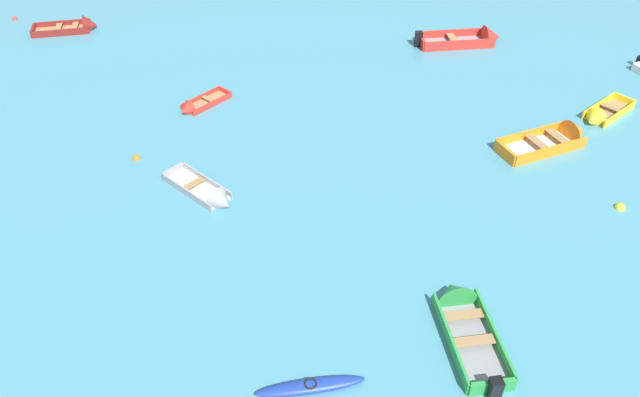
{
  "coord_description": "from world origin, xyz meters",
  "views": [
    {
      "loc": [
        3.67,
        4.47,
        15.16
      ],
      "look_at": [
        0.0,
        22.5,
        0.15
      ],
      "focal_mm": 34.7,
      "sensor_mm": 36.0,
      "label": 1
    }
  ],
  "objects_px": {
    "rowboat_yellow_outer_right": "(600,116)",
    "mooring_buoy_between_boats_right": "(620,208)",
    "kayak_deep_blue_distant_center": "(310,386)",
    "rowboat_red_midfield_right": "(195,107)",
    "mooring_buoy_far_field": "(137,159)",
    "rowboat_maroon_back_row_center": "(79,27)",
    "mooring_buoy_outer_edge": "(15,19)",
    "rowboat_orange_near_camera": "(560,138)",
    "rowboat_red_foreground_center": "(473,39)",
    "rowboat_grey_center": "(212,197)",
    "rowboat_green_back_row_right": "(462,315)"
  },
  "relations": [
    {
      "from": "rowboat_yellow_outer_right",
      "to": "mooring_buoy_between_boats_right",
      "type": "height_order",
      "value": "rowboat_yellow_outer_right"
    },
    {
      "from": "kayak_deep_blue_distant_center",
      "to": "mooring_buoy_outer_edge",
      "type": "relative_size",
      "value": 8.88
    },
    {
      "from": "rowboat_yellow_outer_right",
      "to": "mooring_buoy_between_boats_right",
      "type": "distance_m",
      "value": 6.5
    },
    {
      "from": "rowboat_grey_center",
      "to": "mooring_buoy_between_boats_right",
      "type": "height_order",
      "value": "rowboat_grey_center"
    },
    {
      "from": "mooring_buoy_outer_edge",
      "to": "mooring_buoy_between_boats_right",
      "type": "bearing_deg",
      "value": -19.14
    },
    {
      "from": "rowboat_red_foreground_center",
      "to": "mooring_buoy_far_field",
      "type": "relative_size",
      "value": 14.04
    },
    {
      "from": "rowboat_maroon_back_row_center",
      "to": "rowboat_green_back_row_right",
      "type": "distance_m",
      "value": 28.4
    },
    {
      "from": "rowboat_red_foreground_center",
      "to": "kayak_deep_blue_distant_center",
      "type": "height_order",
      "value": "rowboat_red_foreground_center"
    },
    {
      "from": "rowboat_orange_near_camera",
      "to": "rowboat_yellow_outer_right",
      "type": "bearing_deg",
      "value": 49.74
    },
    {
      "from": "rowboat_grey_center",
      "to": "mooring_buoy_far_field",
      "type": "height_order",
      "value": "rowboat_grey_center"
    },
    {
      "from": "kayak_deep_blue_distant_center",
      "to": "rowboat_green_back_row_right",
      "type": "relative_size",
      "value": 0.74
    },
    {
      "from": "rowboat_red_foreground_center",
      "to": "rowboat_grey_center",
      "type": "bearing_deg",
      "value": -121.1
    },
    {
      "from": "rowboat_red_foreground_center",
      "to": "rowboat_orange_near_camera",
      "type": "bearing_deg",
      "value": -67.95
    },
    {
      "from": "mooring_buoy_between_boats_right",
      "to": "kayak_deep_blue_distant_center",
      "type": "bearing_deg",
      "value": -134.4
    },
    {
      "from": "kayak_deep_blue_distant_center",
      "to": "mooring_buoy_far_field",
      "type": "height_order",
      "value": "kayak_deep_blue_distant_center"
    },
    {
      "from": "rowboat_grey_center",
      "to": "rowboat_yellow_outer_right",
      "type": "bearing_deg",
      "value": 30.38
    },
    {
      "from": "mooring_buoy_outer_edge",
      "to": "mooring_buoy_between_boats_right",
      "type": "distance_m",
      "value": 34.68
    },
    {
      "from": "mooring_buoy_between_boats_right",
      "to": "rowboat_maroon_back_row_center",
      "type": "bearing_deg",
      "value": 159.08
    },
    {
      "from": "rowboat_red_midfield_right",
      "to": "mooring_buoy_far_field",
      "type": "bearing_deg",
      "value": -103.01
    },
    {
      "from": "rowboat_red_midfield_right",
      "to": "mooring_buoy_between_boats_right",
      "type": "distance_m",
      "value": 18.8
    },
    {
      "from": "rowboat_grey_center",
      "to": "rowboat_red_midfield_right",
      "type": "bearing_deg",
      "value": 116.04
    },
    {
      "from": "kayak_deep_blue_distant_center",
      "to": "mooring_buoy_between_boats_right",
      "type": "height_order",
      "value": "kayak_deep_blue_distant_center"
    },
    {
      "from": "rowboat_orange_near_camera",
      "to": "mooring_buoy_outer_edge",
      "type": "bearing_deg",
      "value": 166.83
    },
    {
      "from": "rowboat_yellow_outer_right",
      "to": "kayak_deep_blue_distant_center",
      "type": "bearing_deg",
      "value": -121.14
    },
    {
      "from": "rowboat_red_midfield_right",
      "to": "mooring_buoy_far_field",
      "type": "relative_size",
      "value": 8.03
    },
    {
      "from": "rowboat_orange_near_camera",
      "to": "rowboat_red_midfield_right",
      "type": "bearing_deg",
      "value": -178.28
    },
    {
      "from": "rowboat_orange_near_camera",
      "to": "mooring_buoy_outer_edge",
      "type": "xyz_separation_m",
      "value": [
        -30.91,
        7.23,
        -0.23
      ]
    },
    {
      "from": "mooring_buoy_outer_edge",
      "to": "rowboat_orange_near_camera",
      "type": "bearing_deg",
      "value": -13.17
    },
    {
      "from": "rowboat_green_back_row_right",
      "to": "rowboat_maroon_back_row_center",
      "type": "bearing_deg",
      "value": 141.97
    },
    {
      "from": "rowboat_red_midfield_right",
      "to": "mooring_buoy_between_boats_right",
      "type": "height_order",
      "value": "rowboat_red_midfield_right"
    },
    {
      "from": "rowboat_red_foreground_center",
      "to": "mooring_buoy_far_field",
      "type": "bearing_deg",
      "value": -134.17
    },
    {
      "from": "kayak_deep_blue_distant_center",
      "to": "rowboat_grey_center",
      "type": "relative_size",
      "value": 0.89
    },
    {
      "from": "rowboat_green_back_row_right",
      "to": "rowboat_red_midfield_right",
      "type": "height_order",
      "value": "rowboat_green_back_row_right"
    },
    {
      "from": "rowboat_maroon_back_row_center",
      "to": "rowboat_red_foreground_center",
      "type": "bearing_deg",
      "value": 6.98
    },
    {
      "from": "rowboat_grey_center",
      "to": "rowboat_red_midfield_right",
      "type": "xyz_separation_m",
      "value": [
        -3.05,
        6.25,
        -0.02
      ]
    },
    {
      "from": "kayak_deep_blue_distant_center",
      "to": "rowboat_yellow_outer_right",
      "type": "height_order",
      "value": "rowboat_yellow_outer_right"
    },
    {
      "from": "rowboat_green_back_row_right",
      "to": "mooring_buoy_outer_edge",
      "type": "xyz_separation_m",
      "value": [
        -26.97,
        18.1,
        -0.22
      ]
    },
    {
      "from": "rowboat_orange_near_camera",
      "to": "rowboat_yellow_outer_right",
      "type": "height_order",
      "value": "rowboat_orange_near_camera"
    },
    {
      "from": "rowboat_maroon_back_row_center",
      "to": "mooring_buoy_outer_edge",
      "type": "xyz_separation_m",
      "value": [
        -4.6,
        0.61,
        -0.18
      ]
    },
    {
      "from": "rowboat_red_midfield_right",
      "to": "mooring_buoy_outer_edge",
      "type": "bearing_deg",
      "value": 151.65
    },
    {
      "from": "kayak_deep_blue_distant_center",
      "to": "rowboat_green_back_row_right",
      "type": "distance_m",
      "value": 5.31
    },
    {
      "from": "rowboat_red_foreground_center",
      "to": "rowboat_green_back_row_right",
      "type": "distance_m",
      "value": 20.25
    },
    {
      "from": "kayak_deep_blue_distant_center",
      "to": "mooring_buoy_between_boats_right",
      "type": "relative_size",
      "value": 7.5
    },
    {
      "from": "rowboat_orange_near_camera",
      "to": "mooring_buoy_between_boats_right",
      "type": "xyz_separation_m",
      "value": [
        1.86,
        -4.14,
        -0.23
      ]
    },
    {
      "from": "kayak_deep_blue_distant_center",
      "to": "mooring_buoy_far_field",
      "type": "distance_m",
      "value": 13.43
    },
    {
      "from": "kayak_deep_blue_distant_center",
      "to": "rowboat_maroon_back_row_center",
      "type": "height_order",
      "value": "rowboat_maroon_back_row_center"
    },
    {
      "from": "rowboat_orange_near_camera",
      "to": "rowboat_maroon_back_row_center",
      "type": "xyz_separation_m",
      "value": [
        -26.31,
        6.63,
        -0.06
      ]
    },
    {
      "from": "rowboat_maroon_back_row_center",
      "to": "rowboat_yellow_outer_right",
      "type": "distance_m",
      "value": 28.62
    },
    {
      "from": "mooring_buoy_far_field",
      "to": "mooring_buoy_outer_edge",
      "type": "bearing_deg",
      "value": 137.95
    },
    {
      "from": "rowboat_grey_center",
      "to": "mooring_buoy_outer_edge",
      "type": "bearing_deg",
      "value": 141.19
    }
  ]
}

